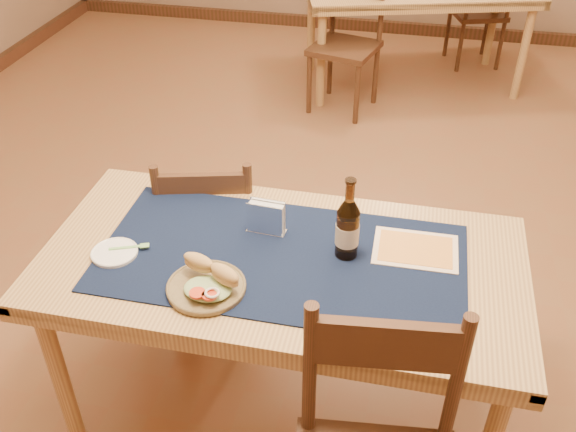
% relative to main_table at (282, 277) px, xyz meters
% --- Properties ---
extents(main_table, '(1.60, 0.80, 0.75)m').
position_rel_main_table_xyz_m(main_table, '(0.00, 0.00, 0.00)').
color(main_table, tan).
rests_on(main_table, ground).
extents(placemat, '(1.20, 0.60, 0.01)m').
position_rel_main_table_xyz_m(placemat, '(0.00, 0.00, 0.09)').
color(placemat, '#0D1832').
rests_on(placemat, main_table).
extents(baseboard, '(6.00, 7.00, 0.10)m').
position_rel_main_table_xyz_m(baseboard, '(0.00, 0.80, -0.62)').
color(baseboard, '#49281A').
rests_on(baseboard, ground).
extents(chair_main_far, '(0.49, 0.49, 0.87)m').
position_rel_main_table_xyz_m(chair_main_far, '(-0.41, 0.45, -0.21)').
color(chair_main_far, '#49281A').
rests_on(chair_main_far, ground).
extents(chair_back_near, '(0.51, 0.51, 0.91)m').
position_rel_main_table_xyz_m(chair_back_near, '(-0.14, 2.69, -0.20)').
color(chair_back_near, '#49281A').
rests_on(chair_back_near, ground).
extents(chair_back_far, '(0.49, 0.49, 0.83)m').
position_rel_main_table_xyz_m(chair_back_far, '(0.79, 3.67, -0.23)').
color(chair_back_far, '#49281A').
rests_on(chair_back_far, ground).
extents(sandwich_plate, '(0.25, 0.25, 0.09)m').
position_rel_main_table_xyz_m(sandwich_plate, '(-0.19, -0.20, 0.11)').
color(sandwich_plate, brown).
rests_on(sandwich_plate, placemat).
extents(side_plate, '(0.15, 0.15, 0.01)m').
position_rel_main_table_xyz_m(side_plate, '(-0.55, -0.10, 0.10)').
color(side_plate, white).
rests_on(side_plate, placemat).
extents(fork, '(0.13, 0.06, 0.00)m').
position_rel_main_table_xyz_m(fork, '(-0.49, -0.07, 0.10)').
color(fork, '#81CC70').
rests_on(fork, side_plate).
extents(beer_bottle, '(0.08, 0.08, 0.29)m').
position_rel_main_table_xyz_m(beer_bottle, '(0.21, 0.06, 0.20)').
color(beer_bottle, '#40240B').
rests_on(beer_bottle, placemat).
extents(napkin_holder, '(0.14, 0.06, 0.12)m').
position_rel_main_table_xyz_m(napkin_holder, '(-0.08, 0.12, 0.14)').
color(napkin_holder, white).
rests_on(napkin_holder, placemat).
extents(menu_card, '(0.28, 0.21, 0.01)m').
position_rel_main_table_xyz_m(menu_card, '(0.43, 0.13, 0.09)').
color(menu_card, beige).
rests_on(menu_card, placemat).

